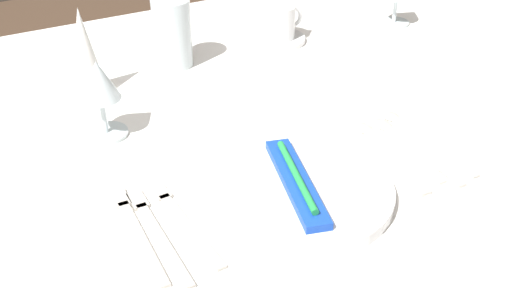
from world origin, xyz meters
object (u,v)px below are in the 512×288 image
at_px(toothbrush_package, 296,181).
at_px(wine_glass_left, 99,86).
at_px(fork_outer, 182,219).
at_px(spoon_soup, 386,143).
at_px(dinner_knife, 383,157).
at_px(spoon_dessert, 405,142).
at_px(fork_salad, 136,230).
at_px(coffee_cup_left, 278,21).
at_px(fork_inner, 156,231).
at_px(napkin_folded, 84,52).
at_px(drink_tumbler, 172,33).
at_px(spoon_tea, 415,134).
at_px(dinner_plate, 296,191).

xyz_separation_m(toothbrush_package, wine_glass_left, (-0.19, 0.29, 0.06)).
xyz_separation_m(fork_outer, spoon_soup, (0.36, 0.02, -0.00)).
xyz_separation_m(dinner_knife, spoon_dessert, (0.06, 0.02, -0.00)).
height_order(fork_salad, coffee_cup_left, coffee_cup_left).
relative_size(spoon_soup, coffee_cup_left, 2.08).
bearing_deg(fork_inner, napkin_folded, 85.62).
height_order(dinner_knife, wine_glass_left, wine_glass_left).
bearing_deg(spoon_soup, fork_inner, -175.53).
xyz_separation_m(toothbrush_package, drink_tumbler, (0.01, 0.49, 0.04)).
bearing_deg(coffee_cup_left, wine_glass_left, -155.33).
bearing_deg(napkin_folded, fork_inner, -94.38).
bearing_deg(spoon_tea, coffee_cup_left, 90.92).
relative_size(dinner_plate, dinner_knife, 1.23).
bearing_deg(fork_inner, fork_outer, 11.04).
bearing_deg(dinner_plate, fork_salad, 171.85).
bearing_deg(fork_outer, dinner_plate, -8.62).
bearing_deg(fork_salad, spoon_tea, 1.99).
height_order(fork_inner, napkin_folded, napkin_folded).
distance_m(fork_salad, spoon_soup, 0.42).
bearing_deg(fork_salad, spoon_dessert, 0.52).
bearing_deg(coffee_cup_left, toothbrush_package, -117.13).
bearing_deg(spoon_dessert, fork_outer, -178.30).
distance_m(toothbrush_package, coffee_cup_left, 0.55).
xyz_separation_m(toothbrush_package, coffee_cup_left, (0.25, 0.49, 0.02)).
xyz_separation_m(dinner_plate, toothbrush_package, (-0.00, -0.00, 0.02)).
bearing_deg(fork_salad, wine_glass_left, 81.75).
height_order(dinner_plate, napkin_folded, napkin_folded).
xyz_separation_m(fork_inner, spoon_soup, (0.40, 0.03, 0.00)).
height_order(dinner_plate, fork_salad, dinner_plate).
xyz_separation_m(fork_inner, napkin_folded, (0.03, 0.43, 0.08)).
relative_size(spoon_soup, napkin_folded, 1.24).
bearing_deg(fork_outer, coffee_cup_left, 48.27).
relative_size(fork_salad, spoon_dessert, 0.99).
distance_m(toothbrush_package, wine_glass_left, 0.35).
relative_size(dinner_knife, napkin_folded, 1.37).
height_order(toothbrush_package, spoon_tea, toothbrush_package).
xyz_separation_m(dinner_knife, coffee_cup_left, (0.08, 0.47, 0.04)).
relative_size(fork_salad, wine_glass_left, 1.60).
xyz_separation_m(dinner_plate, fork_salad, (-0.23, 0.03, -0.01)).
distance_m(coffee_cup_left, napkin_folded, 0.43).
bearing_deg(drink_tumbler, fork_inner, -114.60).
bearing_deg(coffee_cup_left, napkin_folded, -173.89).
bearing_deg(fork_inner, fork_salad, 145.67).
relative_size(toothbrush_package, drink_tumbler, 1.58).
bearing_deg(drink_tumbler, dinner_knife, -71.41).
bearing_deg(wine_glass_left, spoon_dessert, -31.21).
distance_m(fork_salad, coffee_cup_left, 0.66).
relative_size(coffee_cup_left, napkin_folded, 0.60).
distance_m(spoon_dessert, coffee_cup_left, 0.46).
relative_size(spoon_dessert, coffee_cup_left, 2.20).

